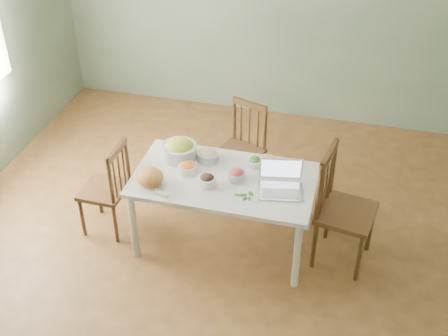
% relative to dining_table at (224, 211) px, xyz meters
% --- Properties ---
extents(floor, '(5.00, 5.00, 0.00)m').
position_rel_dining_table_xyz_m(floor, '(0.04, -0.16, -0.34)').
color(floor, '#553818').
rests_on(floor, ground).
extents(wall_back, '(5.00, 0.00, 2.70)m').
position_rel_dining_table_xyz_m(wall_back, '(0.04, 2.34, 1.01)').
color(wall_back, gray).
rests_on(wall_back, ground).
extents(dining_table, '(1.47, 0.83, 0.69)m').
position_rel_dining_table_xyz_m(dining_table, '(0.00, 0.00, 0.00)').
color(dining_table, white).
rests_on(dining_table, floor).
extents(chair_far, '(0.50, 0.48, 0.89)m').
position_rel_dining_table_xyz_m(chair_far, '(-0.05, 0.77, 0.10)').
color(chair_far, '#39200C').
rests_on(chair_far, floor).
extents(chair_left, '(0.38, 0.40, 0.88)m').
position_rel_dining_table_xyz_m(chair_left, '(-1.05, -0.06, 0.09)').
color(chair_left, '#39200C').
rests_on(chair_left, floor).
extents(chair_right, '(0.51, 0.52, 1.03)m').
position_rel_dining_table_xyz_m(chair_right, '(1.00, 0.05, 0.17)').
color(chair_right, '#39200C').
rests_on(chair_right, floor).
extents(bread_boule, '(0.27, 0.27, 0.14)m').
position_rel_dining_table_xyz_m(bread_boule, '(-0.54, -0.23, 0.41)').
color(bread_boule, '#CB883C').
rests_on(bread_boule, dining_table).
extents(butter_stick, '(0.12, 0.06, 0.03)m').
position_rel_dining_table_xyz_m(butter_stick, '(-0.41, -0.35, 0.36)').
color(butter_stick, '#F7EECC').
rests_on(butter_stick, dining_table).
extents(bowl_squash, '(0.37, 0.37, 0.17)m').
position_rel_dining_table_xyz_m(bowl_squash, '(-0.44, 0.19, 0.43)').
color(bowl_squash, gold).
rests_on(bowl_squash, dining_table).
extents(bowl_carrot, '(0.17, 0.17, 0.09)m').
position_rel_dining_table_xyz_m(bowl_carrot, '(-0.31, 0.01, 0.39)').
color(bowl_carrot, orange).
rests_on(bowl_carrot, dining_table).
extents(bowl_onion, '(0.21, 0.21, 0.10)m').
position_rel_dining_table_xyz_m(bowl_onion, '(-0.20, 0.21, 0.39)').
color(bowl_onion, beige).
rests_on(bowl_onion, dining_table).
extents(bowl_mushroom, '(0.15, 0.15, 0.10)m').
position_rel_dining_table_xyz_m(bowl_mushroom, '(-0.11, -0.13, 0.39)').
color(bowl_mushroom, black).
rests_on(bowl_mushroom, dining_table).
extents(bowl_redpep, '(0.17, 0.17, 0.09)m').
position_rel_dining_table_xyz_m(bowl_redpep, '(0.10, 0.01, 0.39)').
color(bowl_redpep, red).
rests_on(bowl_redpep, dining_table).
extents(bowl_broccoli, '(0.15, 0.15, 0.08)m').
position_rel_dining_table_xyz_m(bowl_broccoli, '(0.21, 0.24, 0.38)').
color(bowl_broccoli, '#154A15').
rests_on(bowl_broccoli, dining_table).
extents(flatbread, '(0.25, 0.25, 0.02)m').
position_rel_dining_table_xyz_m(flatbread, '(0.29, 0.30, 0.35)').
color(flatbread, tan).
rests_on(flatbread, dining_table).
extents(basil_bunch, '(0.17, 0.17, 0.02)m').
position_rel_dining_table_xyz_m(basil_bunch, '(0.21, -0.19, 0.35)').
color(basil_bunch, '#22611D').
rests_on(basil_bunch, dining_table).
extents(laptop, '(0.39, 0.35, 0.24)m').
position_rel_dining_table_xyz_m(laptop, '(0.47, -0.07, 0.46)').
color(laptop, silver).
rests_on(laptop, dining_table).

